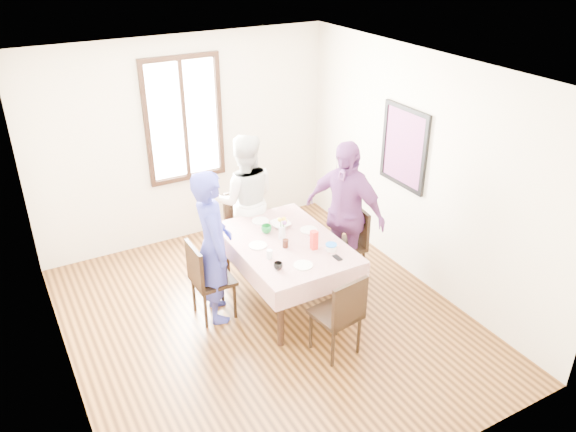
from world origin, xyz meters
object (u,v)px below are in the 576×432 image
object	(u,v)px
person_left	(213,247)
person_far	(247,201)
person_right	(344,214)
dining_table	(286,271)
chair_left	(213,279)
chair_right	(344,246)
chair_far	(247,228)
chair_near	(336,313)

from	to	relation	value
person_left	person_far	bearing A→B (deg)	-31.46
person_right	dining_table	bearing A→B (deg)	-110.33
chair_left	person_right	distance (m)	1.68
chair_left	chair_right	xyz separation A→B (m)	(1.64, -0.09, 0.00)
dining_table	person_far	bearing A→B (deg)	90.00
dining_table	chair_left	xyz separation A→B (m)	(-0.82, 0.14, 0.08)
chair_far	chair_left	bearing A→B (deg)	39.46
dining_table	chair_near	distance (m)	1.01
person_left	person_right	size ratio (longest dim) A/B	0.97
chair_left	chair_far	xyz separation A→B (m)	(0.82, 0.87, 0.00)
chair_near	person_left	size ratio (longest dim) A/B	0.53
person_far	chair_left	bearing A→B (deg)	67.10
chair_far	person_left	size ratio (longest dim) A/B	0.53
dining_table	chair_right	world-z (taller)	chair_right
chair_left	chair_far	bearing A→B (deg)	136.22
person_right	chair_far	bearing A→B (deg)	-163.91
chair_right	person_left	distance (m)	1.67
chair_near	chair_far	bearing A→B (deg)	82.32
chair_right	chair_far	distance (m)	1.27
chair_left	person_left	world-z (taller)	person_left
person_right	chair_right	bearing A→B (deg)	66.39
dining_table	person_far	distance (m)	1.10
dining_table	chair_far	distance (m)	1.01
dining_table	person_left	distance (m)	0.94
chair_near	person_far	xyz separation A→B (m)	(0.00, 2.00, 0.39)
chair_right	dining_table	bearing A→B (deg)	99.02
dining_table	person_right	world-z (taller)	person_right
person_far	person_right	bearing A→B (deg)	151.27
chair_far	person_left	bearing A→B (deg)	40.24
chair_near	chair_right	bearing A→B (deg)	44.40
chair_left	person_far	size ratio (longest dim) A/B	0.54
dining_table	person_far	world-z (taller)	person_far
chair_far	chair_near	xyz separation A→B (m)	(0.00, -2.02, 0.00)
chair_far	person_right	bearing A→B (deg)	122.48
chair_right	chair_far	size ratio (longest dim) A/B	1.00
person_far	person_right	world-z (taller)	person_right
chair_right	person_right	bearing A→B (deg)	95.83
person_left	chair_near	bearing A→B (deg)	-133.41
chair_left	person_left	size ratio (longest dim) A/B	0.53
dining_table	person_far	size ratio (longest dim) A/B	0.87
dining_table	chair_far	size ratio (longest dim) A/B	1.61
person_right	person_left	bearing A→B (deg)	-116.89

